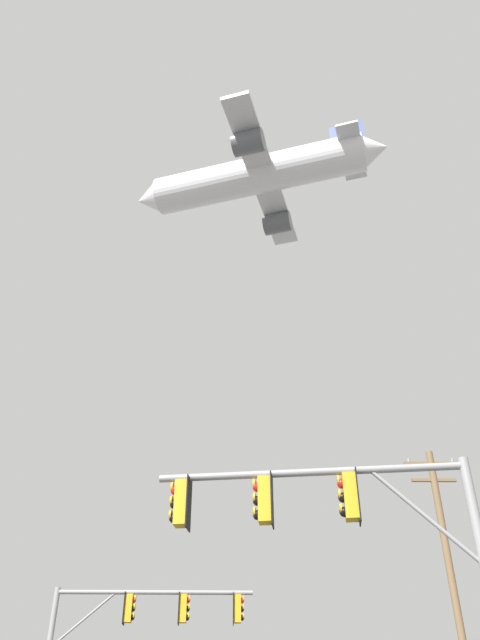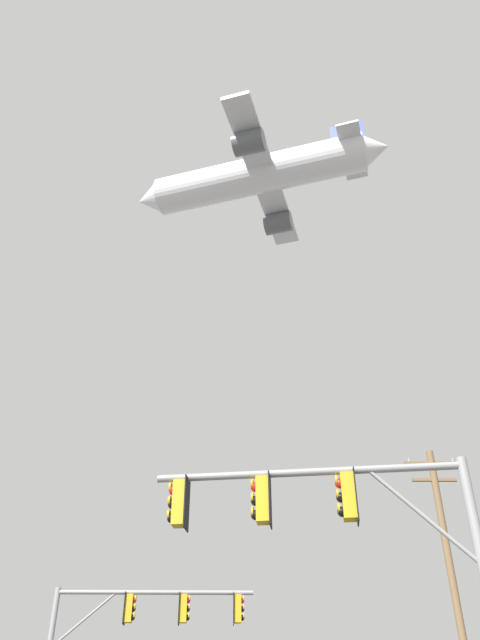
{
  "view_description": "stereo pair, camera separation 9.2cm",
  "coord_description": "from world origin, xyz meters",
  "px_view_note": "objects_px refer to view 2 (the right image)",
  "views": [
    {
      "loc": [
        0.46,
        -4.88,
        1.26
      ],
      "look_at": [
        0.68,
        16.45,
        15.49
      ],
      "focal_mm": 34.73,
      "sensor_mm": 36.0,
      "label": 1
    },
    {
      "loc": [
        0.55,
        -4.88,
        1.26
      ],
      "look_at": [
        0.68,
        16.45,
        15.49
      ],
      "focal_mm": 34.73,
      "sensor_mm": 36.0,
      "label": 2
    }
  ],
  "objects_px": {
    "signal_pole_near": "(340,529)",
    "airplane": "(259,176)",
    "signal_pole_far": "(136,625)",
    "utility_pole": "(453,585)"
  },
  "relations": [
    {
      "from": "signal_pole_near",
      "to": "utility_pole",
      "type": "distance_m",
      "value": 13.72
    },
    {
      "from": "signal_pole_far",
      "to": "utility_pole",
      "type": "xyz_separation_m",
      "value": [
        11.45,
        0.58,
        1.43
      ]
    },
    {
      "from": "signal_pole_far",
      "to": "utility_pole",
      "type": "distance_m",
      "value": 11.55
    },
    {
      "from": "signal_pole_near",
      "to": "airplane",
      "type": "relative_size",
      "value": 0.29
    },
    {
      "from": "signal_pole_far",
      "to": "airplane",
      "type": "xyz_separation_m",
      "value": [
        5.21,
        12.24,
        35.21
      ]
    },
    {
      "from": "airplane",
      "to": "signal_pole_far",
      "type": "bearing_deg",
      "value": -113.08
    },
    {
      "from": "signal_pole_far",
      "to": "signal_pole_near",
      "type": "bearing_deg",
      "value": -65.05
    },
    {
      "from": "signal_pole_far",
      "to": "airplane",
      "type": "bearing_deg",
      "value": 66.92
    },
    {
      "from": "utility_pole",
      "to": "airplane",
      "type": "xyz_separation_m",
      "value": [
        -6.23,
        11.66,
        33.78
      ]
    },
    {
      "from": "signal_pole_near",
      "to": "signal_pole_far",
      "type": "relative_size",
      "value": 0.88
    }
  ]
}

